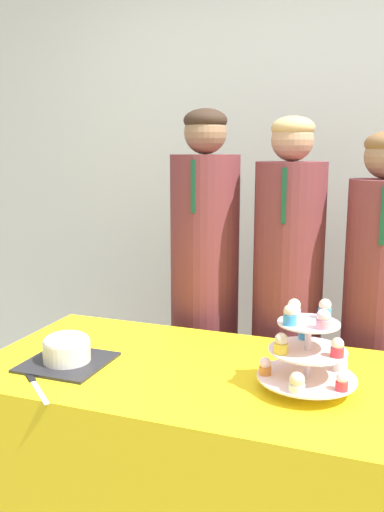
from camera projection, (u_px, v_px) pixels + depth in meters
wall_back at (307, 170)px, 2.95m from camera, size 9.00×0.06×2.70m
table at (235, 473)px, 1.86m from camera, size 1.78×0.78×0.72m
round_cake at (67, 350)px, 1.87m from camera, size 0.28×0.28×0.11m
cake_knife at (34, 383)px, 1.72m from camera, size 0.20×0.18×0.01m
cupcake_stand at (308, 351)px, 1.65m from camera, size 0.31×0.31×0.28m
student_0 at (205, 301)px, 2.49m from camera, size 0.31×0.31×1.63m
student_1 at (287, 313)px, 2.36m from camera, size 0.30×0.30×1.59m
student_2 at (376, 328)px, 2.24m from camera, size 0.28×0.28×1.53m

